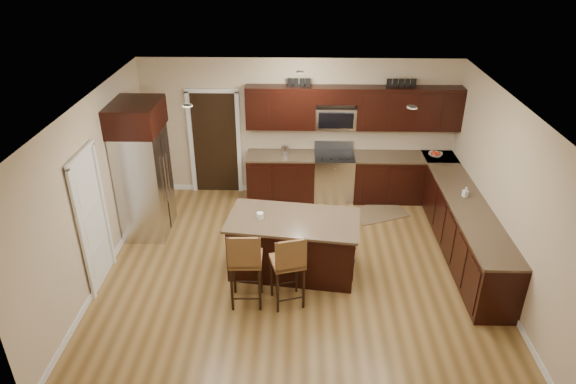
{
  "coord_description": "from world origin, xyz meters",
  "views": [
    {
      "loc": [
        0.01,
        -6.6,
        4.82
      ],
      "look_at": [
        -0.16,
        0.4,
        1.18
      ],
      "focal_mm": 32.0,
      "sensor_mm": 36.0,
      "label": 1
    }
  ],
  "objects_px": {
    "range": "(333,176)",
    "island": "(293,246)",
    "stool_mid": "(289,263)",
    "refrigerator": "(143,169)",
    "stool_left": "(245,261)"
  },
  "relations": [
    {
      "from": "range",
      "to": "refrigerator",
      "type": "distance_m",
      "value": 3.62
    },
    {
      "from": "range",
      "to": "stool_mid",
      "type": "height_order",
      "value": "stool_mid"
    },
    {
      "from": "island",
      "to": "refrigerator",
      "type": "bearing_deg",
      "value": 163.79
    },
    {
      "from": "island",
      "to": "refrigerator",
      "type": "xyz_separation_m",
      "value": [
        -2.55,
        1.13,
        0.77
      ]
    },
    {
      "from": "stool_left",
      "to": "stool_mid",
      "type": "distance_m",
      "value": 0.59
    },
    {
      "from": "stool_left",
      "to": "refrigerator",
      "type": "height_order",
      "value": "refrigerator"
    },
    {
      "from": "refrigerator",
      "to": "stool_left",
      "type": "bearing_deg",
      "value": -46.16
    },
    {
      "from": "stool_left",
      "to": "island",
      "type": "bearing_deg",
      "value": 51.12
    },
    {
      "from": "range",
      "to": "stool_mid",
      "type": "xyz_separation_m",
      "value": [
        -0.8,
        -3.28,
        0.25
      ]
    },
    {
      "from": "range",
      "to": "island",
      "type": "relative_size",
      "value": 0.53
    },
    {
      "from": "island",
      "to": "stool_mid",
      "type": "xyz_separation_m",
      "value": [
        -0.05,
        -0.85,
        0.29
      ]
    },
    {
      "from": "range",
      "to": "stool_mid",
      "type": "bearing_deg",
      "value": -103.77
    },
    {
      "from": "range",
      "to": "stool_mid",
      "type": "relative_size",
      "value": 0.96
    },
    {
      "from": "range",
      "to": "refrigerator",
      "type": "relative_size",
      "value": 0.47
    },
    {
      "from": "stool_mid",
      "to": "stool_left",
      "type": "bearing_deg",
      "value": 164.54
    }
  ]
}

